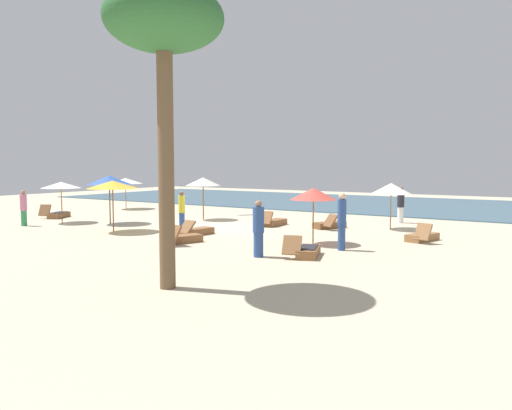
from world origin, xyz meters
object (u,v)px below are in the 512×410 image
Objects in this scene: umbrella_3 at (313,194)px; lounger_4 at (181,239)px; palm_0 at (164,28)px; lounger_6 at (195,231)px; umbrella_6 at (126,181)px; lounger_0 at (274,222)px; person_2 at (258,229)px; lounger_3 at (58,215)px; person_0 at (401,205)px; umbrella_4 at (61,185)px; umbrella_1 at (391,189)px; lounger_2 at (422,237)px; person_1 at (24,208)px; person_3 at (182,210)px; surfboard at (255,214)px; lounger_5 at (329,225)px; lounger_1 at (307,251)px; umbrella_0 at (112,185)px; umbrella_2 at (203,182)px; person_4 at (342,220)px; umbrella_5 at (109,180)px.

umbrella_3 is 5.11m from lounger_4.
lounger_6 is at bearing 125.53° from palm_0.
umbrella_6 reaches higher than lounger_0.
lounger_6 is at bearing 151.38° from person_2.
person_0 is at bearing 25.72° from lounger_3.
umbrella_4 reaches higher than person_2.
umbrella_1 is at bearing 17.42° from lounger_3.
lounger_2 is 17.77m from person_1.
surfboard is (-0.71, 7.09, -0.83)m from person_3.
lounger_5 is 6.17m from lounger_6.
surfboard is (-8.38, 9.93, -0.14)m from lounger_1.
umbrella_1 reaches higher than umbrella_4.
umbrella_0 reaches higher than umbrella_1.
umbrella_4 is at bearing 153.08° from palm_0.
lounger_0 is 6.43m from person_0.
umbrella_0 is at bearing 170.06° from lounger_4.
umbrella_0 is at bearing -93.72° from umbrella_2.
person_3 is (-7.67, 2.84, 0.69)m from lounger_1.
umbrella_2 is 1.03× the size of surfboard.
person_1 is (-9.58, -0.14, 0.68)m from lounger_4.
umbrella_3 is at bearing 31.25° from lounger_4.
umbrella_0 is at bearing 145.57° from palm_0.
lounger_1 is (14.26, -1.46, -1.68)m from umbrella_4.
umbrella_2 is 3.96m from person_3.
lounger_5 is 1.00× the size of lounger_6.
umbrella_4 is 1.14× the size of lounger_6.
lounger_3 is 14.65m from lounger_5.
person_2 is (3.61, -6.98, 0.72)m from lounger_0.
lounger_4 is (11.27, -2.85, -0.01)m from lounger_3.
umbrella_1 is 15.76m from umbrella_4.
lounger_1 reaches higher than lounger_5.
umbrella_0 reaches higher than person_4.
lounger_2 is at bearing 22.87° from lounger_6.
lounger_6 is at bearing -126.79° from lounger_5.
umbrella_6 is at bearing 149.45° from lounger_6.
umbrella_6 is at bearing 132.18° from umbrella_5.
lounger_1 is at bearing -20.31° from person_3.
lounger_0 is at bearing 136.12° from umbrella_3.
lounger_4 is (4.52, -0.79, -1.85)m from umbrella_0.
umbrella_4 is 1.15× the size of lounger_5.
umbrella_3 is 1.01× the size of umbrella_4.
umbrella_0 is at bearing -168.77° from umbrella_3.
umbrella_4 reaches higher than person_4.
lounger_0 is at bearing 76.35° from lounger_6.
surfboard is (8.94, 1.52, -1.77)m from umbrella_6.
surfboard is at bearing 106.50° from lounger_6.
lounger_6 is at bearing -134.55° from umbrella_1.
umbrella_0 is 1.23× the size of person_2.
person_2 is at bearing -145.56° from lounger_1.
umbrella_5 reaches higher than surfboard.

